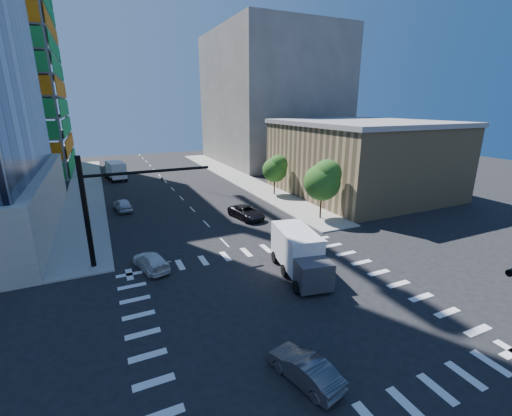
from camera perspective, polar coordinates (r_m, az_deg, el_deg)
ground at (r=23.63m, az=5.04°, el=-15.95°), size 160.00×160.00×0.00m
road_markings at (r=23.62m, az=5.04°, el=-15.94°), size 20.00×20.00×0.01m
sidewalk_ne at (r=62.72m, az=-3.18°, el=5.15°), size 5.00×60.00×0.15m
sidewalk_nw at (r=58.55m, az=-26.56°, el=2.53°), size 5.00×60.00×0.15m
commercial_building at (r=53.08m, az=17.08°, el=8.05°), size 20.50×22.50×10.60m
bg_building_ne at (r=81.10m, az=2.51°, el=17.71°), size 24.00×30.00×28.00m
signal_mast_nw at (r=29.51m, az=-23.80°, el=1.11°), size 10.20×0.40×9.00m
tree_south at (r=39.30m, az=11.21°, el=4.66°), size 4.16×4.16×6.82m
tree_north at (r=49.58m, az=3.31°, el=6.62°), size 3.54×3.52×5.78m
car_nb_far at (r=39.91m, az=-1.60°, el=-0.71°), size 3.36×5.63×1.46m
car_sb_near at (r=29.20m, az=-17.13°, el=-8.47°), size 2.90×4.83×1.31m
car_sb_mid at (r=45.98m, az=-21.35°, el=0.53°), size 2.36×4.66×1.52m
car_sb_cross at (r=18.22m, az=8.14°, el=-25.01°), size 2.39×4.28×1.34m
box_truck_near at (r=26.74m, az=7.45°, el=-8.25°), size 3.86×6.82×3.37m
box_truck_far at (r=65.69m, az=-22.44°, el=5.64°), size 3.57×6.48×3.22m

